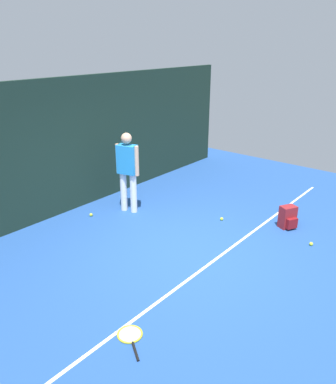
{
  "coord_description": "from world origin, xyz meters",
  "views": [
    {
      "loc": [
        -4.69,
        -3.51,
        3.42
      ],
      "look_at": [
        0.0,
        0.4,
        1.0
      ],
      "focal_mm": 35.93,
      "sensor_mm": 36.0,
      "label": 1
    }
  ],
  "objects_px": {
    "tennis_player": "(128,168)",
    "tennis_ball_mid_court": "(311,244)",
    "tennis_racket": "(130,336)",
    "backpack": "(288,218)",
    "tennis_ball_near_player": "(222,219)",
    "tennis_ball_by_fence": "(91,215)"
  },
  "relations": [
    {
      "from": "tennis_player",
      "to": "backpack",
      "type": "bearing_deg",
      "value": -169.49
    },
    {
      "from": "tennis_ball_by_fence",
      "to": "tennis_ball_mid_court",
      "type": "relative_size",
      "value": 1.0
    },
    {
      "from": "tennis_racket",
      "to": "tennis_ball_by_fence",
      "type": "bearing_deg",
      "value": 0.46
    },
    {
      "from": "tennis_player",
      "to": "tennis_racket",
      "type": "distance_m",
      "value": 3.92
    },
    {
      "from": "tennis_player",
      "to": "tennis_ball_mid_court",
      "type": "height_order",
      "value": "tennis_player"
    },
    {
      "from": "tennis_ball_mid_court",
      "to": "tennis_racket",
      "type": "bearing_deg",
      "value": 166.65
    },
    {
      "from": "tennis_racket",
      "to": "tennis_ball_mid_court",
      "type": "bearing_deg",
      "value": -70.75
    },
    {
      "from": "tennis_ball_near_player",
      "to": "tennis_ball_mid_court",
      "type": "height_order",
      "value": "same"
    },
    {
      "from": "backpack",
      "to": "tennis_ball_mid_court",
      "type": "bearing_deg",
      "value": -95.79
    },
    {
      "from": "backpack",
      "to": "tennis_ball_mid_court",
      "type": "height_order",
      "value": "backpack"
    },
    {
      "from": "tennis_player",
      "to": "tennis_ball_near_player",
      "type": "distance_m",
      "value": 2.2
    },
    {
      "from": "tennis_ball_by_fence",
      "to": "tennis_player",
      "type": "bearing_deg",
      "value": -29.82
    },
    {
      "from": "tennis_racket",
      "to": "tennis_ball_near_player",
      "type": "bearing_deg",
      "value": -42.9
    },
    {
      "from": "tennis_player",
      "to": "tennis_ball_mid_court",
      "type": "distance_m",
      "value": 3.83
    },
    {
      "from": "backpack",
      "to": "tennis_ball_mid_court",
      "type": "xyz_separation_m",
      "value": [
        -0.41,
        -0.63,
        -0.18
      ]
    },
    {
      "from": "backpack",
      "to": "tennis_ball_mid_court",
      "type": "distance_m",
      "value": 0.77
    },
    {
      "from": "backpack",
      "to": "tennis_player",
      "type": "bearing_deg",
      "value": 142.77
    },
    {
      "from": "tennis_racket",
      "to": "backpack",
      "type": "xyz_separation_m",
      "value": [
        4.09,
        -0.24,
        0.2
      ]
    },
    {
      "from": "backpack",
      "to": "tennis_ball_near_player",
      "type": "bearing_deg",
      "value": 142.73
    },
    {
      "from": "tennis_player",
      "to": "tennis_ball_by_fence",
      "type": "distance_m",
      "value": 1.24
    },
    {
      "from": "tennis_ball_near_player",
      "to": "tennis_ball_mid_court",
      "type": "xyz_separation_m",
      "value": [
        0.15,
        -1.79,
        0.0
      ]
    },
    {
      "from": "tennis_racket",
      "to": "backpack",
      "type": "bearing_deg",
      "value": -60.75
    }
  ]
}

